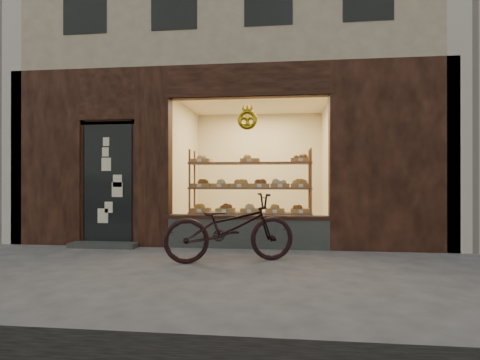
# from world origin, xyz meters

# --- Properties ---
(ground) EXTENTS (90.00, 90.00, 0.00)m
(ground) POSITION_xyz_m (0.00, 0.00, 0.00)
(ground) COLOR #494949
(bakery_building) EXTENTS (7.20, 7.28, 9.00)m
(bakery_building) POSITION_xyz_m (0.04, 5.29, 5.58)
(bakery_building) COLOR black
(bakery_building) RESTS_ON ground
(display_shelf) EXTENTS (2.20, 0.45, 1.70)m
(display_shelf) POSITION_xyz_m (0.45, 2.55, 0.85)
(display_shelf) COLOR brown
(display_shelf) RESTS_ON ground
(bicycle) EXTENTS (1.94, 1.16, 0.96)m
(bicycle) POSITION_xyz_m (0.30, 1.01, 0.48)
(bicycle) COLOR black
(bicycle) RESTS_ON ground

